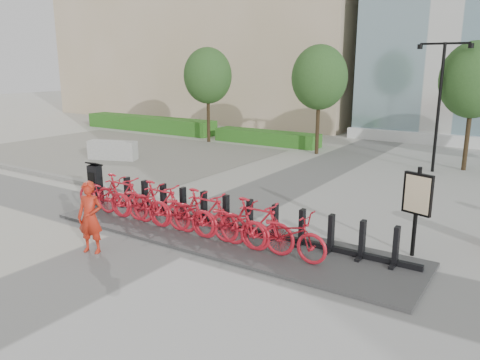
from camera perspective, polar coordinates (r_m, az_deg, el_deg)
The scene contains 24 objects.
ground at distance 12.18m, azimuth -7.88°, elevation -6.28°, with size 120.00×120.00×0.00m, color #9F9F9F.
gravel_patch at distance 23.86m, azimuth -14.98°, elevation 3.35°, with size 14.00×14.00×0.00m, color slate.
curb at distance 20.89m, azimuth -25.42°, elevation 1.21°, with size 14.00×0.25×0.15m, color gray.
hedge_a at distance 31.10m, azimuth -11.06°, elevation 6.75°, with size 10.00×1.40×0.90m, color #205C1F.
hedge_b at distance 25.43m, azimuth 3.23°, elevation 5.21°, with size 6.00×1.20×0.70m, color #205C1F.
tree_0 at distance 25.81m, azimuth -3.96°, elevation 12.55°, with size 2.60×2.60×5.10m.
tree_1 at distance 22.49m, azimuth 9.67°, elevation 12.20°, with size 2.60×2.60×5.10m.
tree_2 at distance 20.72m, azimuth 26.62°, elevation 10.84°, with size 2.60×2.60×5.10m.
streetlamp at distance 19.90m, azimuth 23.22°, elevation 9.79°, with size 2.00×0.20×5.00m.
dock_pad at distance 11.63m, azimuth -2.03°, elevation -6.94°, with size 9.60×2.40×0.08m, color #3C3C3C.
dock_rail_posts at distance 11.81m, azimuth -0.48°, elevation -4.21°, with size 8.02×0.50×0.85m, color black, non-canonical shape.
bike_0 at distance 13.76m, azimuth -16.30°, elevation -1.68°, with size 0.71×2.04×1.07m, color #B11623.
bike_1 at distance 13.21m, azimuth -14.28°, elevation -1.91°, with size 0.56×1.98×1.19m, color #B11623.
bike_2 at distance 12.72m, azimuth -12.06°, elevation -2.67°, with size 0.71×2.04×1.07m, color #B11623.
bike_3 at distance 12.22m, azimuth -9.70°, elevation -2.96°, with size 0.56×1.98×1.19m, color #B11623.
bike_4 at distance 11.78m, azimuth -7.11°, elevation -3.81°, with size 0.71×2.04×1.07m, color #B11623.
bike_5 at distance 11.32m, azimuth -4.33°, elevation -4.16°, with size 0.56×1.98×1.19m, color #B11623.
bike_6 at distance 10.94m, azimuth -1.32°, elevation -5.10°, with size 0.71×2.04×1.07m, color #B11623.
bike_7 at distance 10.55m, azimuth 1.91°, elevation -5.50°, with size 0.56×1.98×1.19m, color #B11623.
bike_8 at distance 10.23m, azimuth 5.37°, elevation -6.53°, with size 0.71×2.04×1.07m, color #B11623.
kiosk at distance 14.68m, azimuth -17.21°, elevation -0.41°, with size 0.45×0.40×1.30m.
worker_red at distance 11.09m, azimuth -17.80°, elevation -4.36°, with size 0.60×0.40×1.66m, color red.
jersey_barrier at distance 21.87m, azimuth -15.26°, elevation 3.52°, with size 2.20×0.60×0.85m, color #B6B6B4.
map_sign at distance 10.91m, azimuth 20.80°, elevation -2.04°, with size 0.66×0.29×2.04m.
Camera 1 is at (7.62, -8.54, 4.17)m, focal length 35.00 mm.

